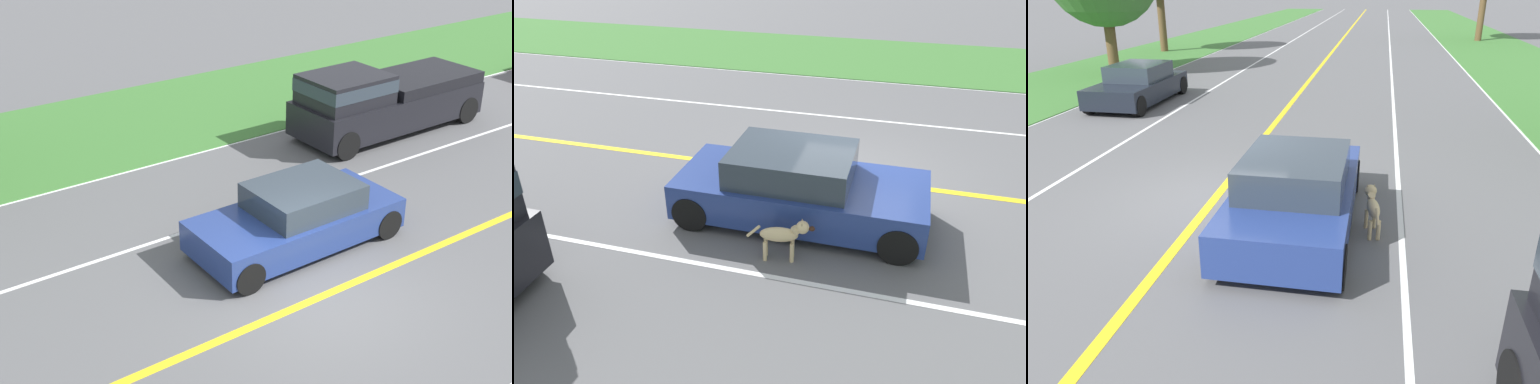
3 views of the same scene
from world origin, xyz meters
The scene contains 8 objects.
ground_plane centered at (0.00, 0.00, 0.00)m, with size 400.00×400.00×0.00m, color #5B5B5E.
centre_divider_line centered at (0.00, 0.00, 0.00)m, with size 0.18×160.00×0.01m, color yellow.
lane_edge_line_left centered at (-7.00, 0.00, 0.00)m, with size 0.14×160.00×0.01m, color white.
lane_dash_same_dir centered at (3.50, 0.00, 0.00)m, with size 0.10×160.00×0.01m, color white.
lane_dash_oncoming centered at (-3.50, 0.00, 0.00)m, with size 0.10×160.00×0.01m, color white.
grass_verge_left centered at (-10.00, 0.00, 0.01)m, with size 6.00×160.00×0.03m, color #3D7533.
ego_car centered at (1.74, -0.78, 0.62)m, with size 1.92×4.33×1.33m.
dog centered at (3.00, -0.72, 0.46)m, with size 0.33×1.07×0.74m.
Camera 2 is at (9.25, 0.83, 4.88)m, focal length 35.00 mm.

